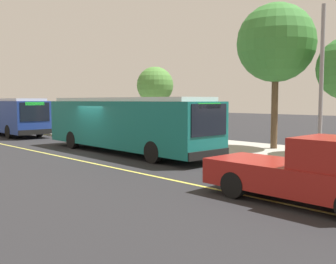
% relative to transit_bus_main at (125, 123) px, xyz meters
% --- Properties ---
extents(ground_plane, '(120.00, 120.00, 0.00)m').
position_rel_transit_bus_main_xyz_m(ground_plane, '(-1.44, -1.01, -1.62)').
color(ground_plane, '#232326').
extents(sidewalk_curb, '(44.00, 6.40, 0.15)m').
position_rel_transit_bus_main_xyz_m(sidewalk_curb, '(-1.44, 4.99, -1.54)').
color(sidewalk_curb, '#A8A399').
rests_on(sidewalk_curb, ground_plane).
extents(lane_stripe_center, '(36.00, 0.14, 0.01)m').
position_rel_transit_bus_main_xyz_m(lane_stripe_center, '(-1.44, -3.21, -1.61)').
color(lane_stripe_center, '#E0D64C').
rests_on(lane_stripe_center, ground_plane).
extents(transit_bus_main, '(12.13, 2.90, 2.95)m').
position_rel_transit_bus_main_xyz_m(transit_bus_main, '(0.00, 0.00, 0.00)').
color(transit_bus_main, '#146B66').
rests_on(transit_bus_main, ground_plane).
extents(transit_bus_second, '(10.76, 2.92, 2.95)m').
position_rel_transit_bus_main_xyz_m(transit_bus_second, '(-15.44, -0.10, -0.00)').
color(transit_bus_second, navy).
rests_on(transit_bus_second, ground_plane).
extents(pickup_truck, '(5.40, 2.05, 1.85)m').
position_rel_transit_bus_main_xyz_m(pickup_truck, '(11.72, -2.79, -0.76)').
color(pickup_truck, maroon).
rests_on(pickup_truck, ground_plane).
extents(bus_shelter, '(2.90, 1.60, 2.48)m').
position_rel_transit_bus_main_xyz_m(bus_shelter, '(-0.01, 4.89, 0.30)').
color(bus_shelter, '#333338').
rests_on(bus_shelter, sidewalk_curb).
extents(waiting_bench, '(1.60, 0.48, 0.95)m').
position_rel_transit_bus_main_xyz_m(waiting_bench, '(0.31, 4.83, -0.99)').
color(waiting_bench, brown).
rests_on(waiting_bench, sidewalk_curb).
extents(route_sign_post, '(0.44, 0.08, 2.80)m').
position_rel_transit_bus_main_xyz_m(route_sign_post, '(2.57, 2.77, 0.34)').
color(route_sign_post, '#333338').
rests_on(route_sign_post, sidewalk_curb).
extents(street_tree_near_shelter, '(2.81, 2.81, 5.23)m').
position_rel_transit_bus_main_xyz_m(street_tree_near_shelter, '(-5.78, 7.36, 2.31)').
color(street_tree_near_shelter, brown).
rests_on(street_tree_near_shelter, sidewalk_curb).
extents(street_tree_upstreet, '(4.25, 4.25, 7.89)m').
position_rel_transit_bus_main_xyz_m(street_tree_upstreet, '(5.14, 6.38, 4.27)').
color(street_tree_upstreet, brown).
rests_on(street_tree_upstreet, sidewalk_curb).
extents(utility_pole, '(0.16, 0.16, 6.40)m').
position_rel_transit_bus_main_xyz_m(utility_pole, '(9.54, 2.44, 1.73)').
color(utility_pole, gray).
rests_on(utility_pole, sidewalk_curb).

